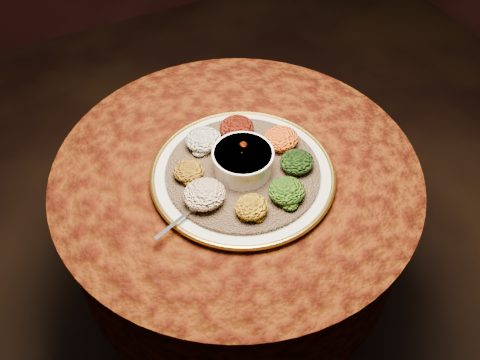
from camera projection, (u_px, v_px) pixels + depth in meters
name	position (u px, v px, depth m)	size (l,w,h in m)	color
table	(237.00, 212.00, 1.52)	(0.96, 0.96, 0.73)	black
platter	(243.00, 174.00, 1.35)	(0.55, 0.55, 0.02)	beige
injera	(243.00, 172.00, 1.34)	(0.39, 0.39, 0.01)	brown
stew_bowl	(243.00, 160.00, 1.31)	(0.15, 0.15, 0.06)	white
spoon	(192.00, 209.00, 1.25)	(0.14, 0.06, 0.01)	silver
portion_ayib	(203.00, 140.00, 1.38)	(0.09, 0.09, 0.04)	white
portion_kitfo	(237.00, 127.00, 1.41)	(0.09, 0.09, 0.04)	black
portion_tikil	(281.00, 138.00, 1.38)	(0.09, 0.09, 0.04)	#B5660F
portion_gomen	(297.00, 162.00, 1.33)	(0.09, 0.08, 0.04)	black
portion_mixveg	(287.00, 191.00, 1.27)	(0.09, 0.09, 0.04)	#8D3C09
portion_kik	(251.00, 207.00, 1.24)	(0.08, 0.08, 0.04)	#B78110
portion_timatim	(204.00, 194.00, 1.26)	(0.10, 0.10, 0.05)	maroon
portion_shiro	(189.00, 171.00, 1.31)	(0.08, 0.07, 0.04)	#996612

